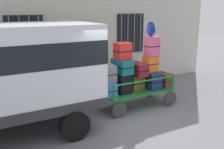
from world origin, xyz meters
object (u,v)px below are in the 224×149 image
Objects in this scene: suitcase_midleft_middle at (122,66)px; backpack at (151,29)px; suitcase_midleft_bottom at (123,83)px; suitcase_center_bottom at (137,83)px; suitcase_midright_bottom at (150,80)px; suitcase_midright_top at (152,46)px; suitcase_midleft_top at (123,51)px; suitcase_midright_middle at (150,64)px; suitcase_left_middle at (107,74)px; suitcase_left_bottom at (107,89)px; suitcase_right_bottom at (163,79)px; luggage_cart at (136,93)px; suitcase_center_middle at (137,69)px.

suitcase_midleft_middle is 1.44m from backpack.
suitcase_midleft_bottom is 0.52m from suitcase_center_bottom.
suitcase_midright_top is at bearing -90.00° from suitcase_midright_bottom.
suitcase_midleft_top reaches higher than suitcase_midright_middle.
suitcase_left_middle is at bearing -174.72° from suitcase_midleft_middle.
suitcase_center_bottom is at bearing -0.11° from suitcase_midleft_bottom.
suitcase_left_middle is 0.54m from suitcase_midleft_middle.
suitcase_left_bottom is 1.09× the size of suitcase_midleft_bottom.
suitcase_left_middle reaches higher than suitcase_midleft_bottom.
backpack is at bearing 176.34° from suitcase_right_bottom.
suitcase_left_middle is 1.04× the size of suitcase_center_bottom.
suitcase_midright_top is (1.03, -0.03, 0.07)m from suitcase_midleft_top.
suitcase_midleft_top reaches higher than suitcase_midleft_bottom.
suitcase_midright_top reaches higher than suitcase_center_bottom.
suitcase_right_bottom is 1.48× the size of backpack.
suitcase_midright_middle is at bearing -0.26° from suitcase_midleft_middle.
suitcase_midleft_bottom is at bearing -177.85° from luggage_cart.
suitcase_left_bottom is at bearing 178.69° from suitcase_right_bottom.
suitcase_midleft_middle is 1.16m from suitcase_midright_bottom.
suitcase_midright_bottom is (1.03, 0.01, -0.04)m from suitcase_midleft_bottom.
suitcase_midright_bottom is (0.51, 0.02, 0.02)m from suitcase_center_bottom.
suitcase_midright_middle is at bearing 90.00° from suitcase_midright_top.
suitcase_midright_bottom is (1.54, -0.02, 0.06)m from suitcase_left_bottom.
backpack is at bearing -0.45° from suitcase_left_bottom.
suitcase_left_bottom is 1.47× the size of backpack.
suitcase_center_bottom reaches higher than luggage_cart.
suitcase_midleft_bottom is at bearing 179.89° from suitcase_center_bottom.
suitcase_midright_middle is (1.54, -0.01, 0.57)m from suitcase_left_bottom.
suitcase_center_middle is at bearing -2.57° from suitcase_midleft_top.
suitcase_midright_top is at bearing -2.60° from suitcase_midleft_middle.
suitcase_midright_middle is at bearing 0.73° from suitcase_midleft_top.
backpack is at bearing -174.95° from suitcase_midright_middle.
suitcase_center_middle is (0.51, -0.04, -0.14)m from suitcase_midleft_middle.
suitcase_left_bottom is 2.06m from suitcase_right_bottom.
backpack is at bearing 1.52° from suitcase_left_middle.
suitcase_left_bottom is 1.00× the size of suitcase_right_bottom.
suitcase_right_bottom is at bearing -1.31° from suitcase_left_bottom.
suitcase_midleft_middle reaches higher than luggage_cart.
luggage_cart is at bearing 0.79° from suitcase_midleft_top.
suitcase_midleft_bottom is 0.96m from suitcase_midleft_top.
suitcase_midleft_middle is 1.65m from suitcase_right_bottom.
suitcase_midleft_middle is at bearing 178.42° from suitcase_right_bottom.
suitcase_center_bottom is at bearing -1.98° from suitcase_left_bottom.
suitcase_center_middle is 1.15× the size of suitcase_midright_top.
suitcase_midleft_top reaches higher than luggage_cart.
backpack reaches higher than suitcase_midleft_top.
suitcase_midleft_middle is (0.51, 0.05, 0.15)m from suitcase_left_middle.
suitcase_midright_bottom is at bearing -0.76° from suitcase_left_bottom.
suitcase_midleft_middle is at bearing 179.12° from suitcase_midright_bottom.
suitcase_midleft_middle reaches higher than suitcase_left_middle.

